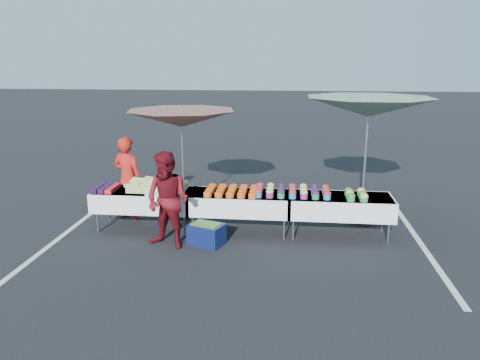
# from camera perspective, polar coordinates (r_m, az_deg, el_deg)

# --- Properties ---
(ground) EXTENTS (80.00, 80.00, 0.00)m
(ground) POSITION_cam_1_polar(r_m,az_deg,el_deg) (8.76, 0.00, -6.34)
(ground) COLOR black
(stripe_left) EXTENTS (0.10, 5.00, 0.00)m
(stripe_left) POSITION_cam_1_polar(r_m,az_deg,el_deg) (9.62, -19.40, -5.25)
(stripe_left) COLOR silver
(stripe_left) RESTS_ON ground
(stripe_right) EXTENTS (0.10, 5.00, 0.00)m
(stripe_right) POSITION_cam_1_polar(r_m,az_deg,el_deg) (9.02, 20.81, -6.70)
(stripe_right) COLOR silver
(stripe_right) RESTS_ON ground
(table_left) EXTENTS (1.86, 0.81, 0.75)m
(table_left) POSITION_cam_1_polar(r_m,az_deg,el_deg) (8.93, -11.57, -2.28)
(table_left) COLOR white
(table_left) RESTS_ON ground
(table_center) EXTENTS (1.86, 0.81, 0.75)m
(table_center) POSITION_cam_1_polar(r_m,az_deg,el_deg) (8.57, 0.00, -2.70)
(table_center) COLOR white
(table_center) RESTS_ON ground
(table_right) EXTENTS (1.86, 0.81, 0.75)m
(table_right) POSITION_cam_1_polar(r_m,az_deg,el_deg) (8.57, 12.07, -3.02)
(table_right) COLOR white
(table_right) RESTS_ON ground
(berry_punnets) EXTENTS (0.40, 0.54, 0.08)m
(berry_punnets) POSITION_cam_1_polar(r_m,az_deg,el_deg) (9.06, -16.03, -0.95)
(berry_punnets) COLOR black
(berry_punnets) RESTS_ON table_left
(corn_pile) EXTENTS (1.16, 0.57, 0.26)m
(corn_pile) POSITION_cam_1_polar(r_m,az_deg,el_deg) (8.83, -10.02, -0.66)
(corn_pile) COLOR #A6C062
(corn_pile) RESTS_ON table_left
(plastic_bags) EXTENTS (0.30, 0.25, 0.05)m
(plastic_bags) POSITION_cam_1_polar(r_m,az_deg,el_deg) (8.52, -10.31, -1.70)
(plastic_bags) COLOR white
(plastic_bags) RESTS_ON table_left
(carrot_bowls) EXTENTS (0.95, 0.69, 0.11)m
(carrot_bowls) POSITION_cam_1_polar(r_m,az_deg,el_deg) (8.51, -1.01, -1.29)
(carrot_bowls) COLOR #C55615
(carrot_bowls) RESTS_ON table_center
(potato_cups) EXTENTS (1.34, 0.58, 0.16)m
(potato_cups) POSITION_cam_1_polar(r_m,az_deg,el_deg) (8.45, 6.42, -1.28)
(potato_cups) COLOR #2771B9
(potato_cups) RESTS_ON table_right
(bean_baskets) EXTENTS (0.36, 0.50, 0.15)m
(bean_baskets) POSITION_cam_1_polar(r_m,az_deg,el_deg) (8.44, 13.97, -1.71)
(bean_baskets) COLOR #208243
(bean_baskets) RESTS_ON table_right
(vendor) EXTENTS (0.70, 0.55, 1.66)m
(vendor) POSITION_cam_1_polar(r_m,az_deg,el_deg) (9.53, -13.53, 0.22)
(vendor) COLOR #B11C14
(vendor) RESTS_ON ground
(customer) EXTENTS (0.96, 0.85, 1.65)m
(customer) POSITION_cam_1_polar(r_m,az_deg,el_deg) (7.93, -8.81, -2.49)
(customer) COLOR #5D0E16
(customer) RESTS_ON ground
(umbrella_left) EXTENTS (2.53, 2.53, 2.19)m
(umbrella_left) POSITION_cam_1_polar(r_m,az_deg,el_deg) (9.18, -7.16, 7.34)
(umbrella_left) COLOR black
(umbrella_left) RESTS_ON ground
(umbrella_right) EXTENTS (3.17, 3.17, 2.47)m
(umbrella_right) POSITION_cam_1_polar(r_m,az_deg,el_deg) (9.09, 15.41, 8.46)
(umbrella_right) COLOR black
(umbrella_right) RESTS_ON ground
(storage_bin) EXTENTS (0.68, 0.59, 0.38)m
(storage_bin) POSITION_cam_1_polar(r_m,az_deg,el_deg) (8.16, -4.10, -6.54)
(storage_bin) COLOR #0D1541
(storage_bin) RESTS_ON ground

